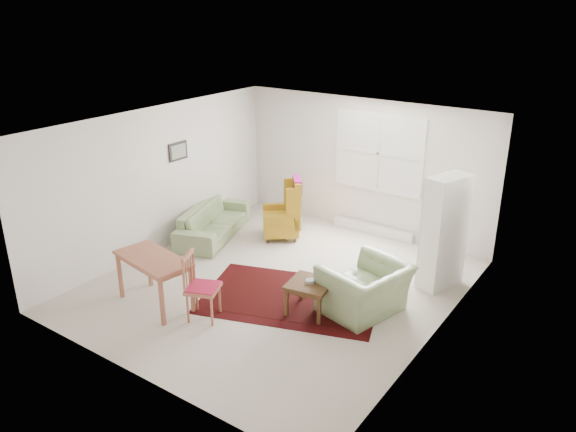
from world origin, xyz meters
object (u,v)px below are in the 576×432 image
Objects in this scene: wingback_chair at (281,208)px; coffee_table at (310,297)px; armchair at (365,284)px; sofa at (213,216)px; desk at (155,281)px; desk_chair at (203,287)px; cabinet at (444,232)px; stool at (293,229)px.

wingback_chair reaches higher than coffee_table.
armchair reaches higher than coffee_table.
desk is (1.01, -2.36, -0.02)m from sofa.
sofa reaches higher than desk.
desk_chair is at bearing -23.98° from wingback_chair.
cabinet is 4.32m from desk.
cabinet is (0.59, 1.38, 0.45)m from armchair.
coffee_table is 2.54m from stool.
sofa reaches higher than stool.
desk is 0.84m from desk_chair.
coffee_table is at bearing -39.52° from armchair.
desk is 1.23× the size of desk_chair.
armchair reaches higher than stool.
sofa is 1.71× the size of wingback_chair.
wingback_chair is at bearing -175.54° from stool.
cabinet is (4.16, 0.55, 0.48)m from sofa.
wingback_chair reaches higher than sofa.
desk is (-2.56, -1.53, -0.06)m from armchair.
cabinet is at bearing -62.88° from desk_chair.
wingback_chair is (-2.49, 1.48, 0.14)m from armchair.
desk is at bearing -39.89° from wingback_chair.
coffee_table is at bearing -50.36° from stool.
desk_chair reaches higher than desk.
cabinet reaches higher than armchair.
sofa is at bearing 16.22° from desk_chair.
stool is at bearing 83.84° from desk.
cabinet reaches higher than sofa.
desk_chair reaches higher than sofa.
stool is at bearing -109.63° from armchair.
sofa is at bearing 156.43° from coffee_table.
cabinet is 1.82× the size of desk_chair.
desk reaches higher than stool.
wingback_chair is at bearing 134.18° from coffee_table.
sofa is 3.23m from coffee_table.
coffee_table is 1.49m from desk_chair.
armchair is (3.57, -0.84, 0.03)m from sofa.
sofa is 1.27m from wingback_chair.
wingback_chair is 1.97× the size of coffee_table.
desk is at bearing -119.71° from cabinet.
desk is (-1.94, -1.08, 0.14)m from coffee_table.
desk_chair is at bearing 8.61° from desk.
armchair is at bearing 20.70° from wingback_chair.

